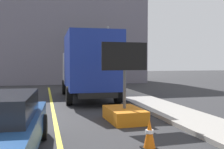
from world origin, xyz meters
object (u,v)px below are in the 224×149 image
object	(u,v)px
highway_guide_sign	(99,45)
traffic_cone_mid_lane	(150,134)
box_truck	(89,65)
arrow_board_trailer	(124,107)

from	to	relation	value
highway_guide_sign	traffic_cone_mid_lane	world-z (taller)	highway_guide_sign
box_truck	highway_guide_sign	world-z (taller)	highway_guide_sign
arrow_board_trailer	highway_guide_sign	bearing A→B (deg)	82.48
highway_guide_sign	arrow_board_trailer	bearing A→B (deg)	-97.52
arrow_board_trailer	highway_guide_sign	distance (m)	13.43
traffic_cone_mid_lane	highway_guide_sign	bearing A→B (deg)	82.86
arrow_board_trailer	traffic_cone_mid_lane	world-z (taller)	arrow_board_trailer
arrow_board_trailer	highway_guide_sign	world-z (taller)	highway_guide_sign
arrow_board_trailer	traffic_cone_mid_lane	bearing A→B (deg)	-95.43
box_truck	arrow_board_trailer	bearing A→B (deg)	-87.09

